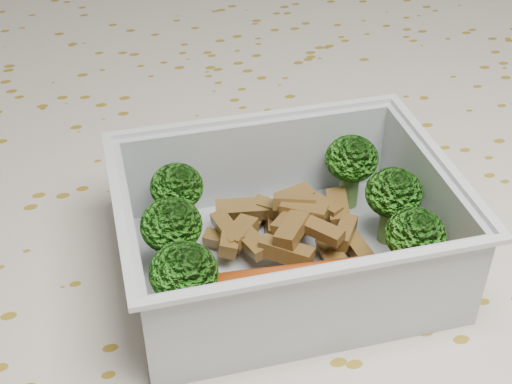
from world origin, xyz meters
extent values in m
cube|color=brown|center=(0.00, 0.00, 0.73)|extent=(1.40, 0.90, 0.04)
cube|color=beige|center=(0.00, 0.00, 0.75)|extent=(1.46, 0.96, 0.01)
cube|color=beige|center=(0.00, 0.48, 0.66)|extent=(1.46, 0.01, 0.18)
cube|color=silver|center=(0.01, -0.04, 0.76)|extent=(0.19, 0.15, 0.00)
cube|color=silver|center=(0.01, 0.03, 0.79)|extent=(0.19, 0.01, 0.06)
cube|color=silver|center=(0.01, -0.11, 0.79)|extent=(0.19, 0.01, 0.06)
cube|color=silver|center=(0.10, -0.05, 0.79)|extent=(0.01, 0.14, 0.06)
cube|color=silver|center=(-0.08, -0.04, 0.79)|extent=(0.01, 0.14, 0.06)
cube|color=silver|center=(0.01, 0.03, 0.82)|extent=(0.20, 0.01, 0.00)
cube|color=silver|center=(0.01, -0.12, 0.82)|extent=(0.20, 0.01, 0.00)
cube|color=silver|center=(0.11, -0.05, 0.82)|extent=(0.01, 0.14, 0.00)
cube|color=silver|center=(-0.09, -0.04, 0.82)|extent=(0.01, 0.14, 0.00)
cylinder|color=#608C3F|center=(-0.05, 0.00, 0.77)|extent=(0.01, 0.01, 0.03)
ellipsoid|color=#388F20|center=(-0.05, 0.00, 0.80)|extent=(0.03, 0.03, 0.03)
cylinder|color=#608C3F|center=(0.07, 0.00, 0.77)|extent=(0.01, 0.01, 0.03)
ellipsoid|color=#388F20|center=(0.07, 0.00, 0.80)|extent=(0.04, 0.04, 0.03)
cylinder|color=#608C3F|center=(-0.06, -0.03, 0.77)|extent=(0.01, 0.01, 0.02)
ellipsoid|color=#388F20|center=(-0.06, -0.03, 0.80)|extent=(0.04, 0.04, 0.03)
cylinder|color=#608C3F|center=(0.08, -0.04, 0.77)|extent=(0.01, 0.01, 0.03)
ellipsoid|color=#388F20|center=(0.08, -0.04, 0.80)|extent=(0.04, 0.04, 0.03)
cylinder|color=#608C3F|center=(-0.06, -0.07, 0.77)|extent=(0.01, 0.01, 0.02)
ellipsoid|color=#388F20|center=(-0.06, -0.07, 0.80)|extent=(0.04, 0.04, 0.03)
cylinder|color=#608C3F|center=(0.07, -0.08, 0.77)|extent=(0.01, 0.01, 0.03)
ellipsoid|color=#388F20|center=(0.07, -0.08, 0.80)|extent=(0.04, 0.04, 0.03)
cube|color=brown|center=(0.01, -0.05, 0.78)|extent=(0.03, 0.03, 0.01)
cube|color=brown|center=(0.04, -0.01, 0.78)|extent=(0.02, 0.03, 0.01)
cube|color=brown|center=(0.02, -0.03, 0.79)|extent=(0.03, 0.03, 0.01)
cube|color=brown|center=(-0.03, -0.02, 0.77)|extent=(0.03, 0.02, 0.01)
cube|color=brown|center=(0.03, 0.00, 0.78)|extent=(0.02, 0.01, 0.01)
cube|color=brown|center=(0.03, -0.01, 0.77)|extent=(0.03, 0.02, 0.01)
cube|color=brown|center=(-0.01, 0.00, 0.78)|extent=(0.04, 0.02, 0.01)
cube|color=brown|center=(0.02, -0.01, 0.79)|extent=(0.02, 0.02, 0.01)
cube|color=brown|center=(0.04, -0.01, 0.78)|extent=(0.03, 0.03, 0.01)
cube|color=brown|center=(0.01, -0.01, 0.77)|extent=(0.02, 0.03, 0.01)
cube|color=brown|center=(0.05, -0.02, 0.78)|extent=(0.02, 0.04, 0.01)
cube|color=brown|center=(0.02, -0.02, 0.79)|extent=(0.03, 0.02, 0.01)
cube|color=brown|center=(0.00, 0.00, 0.77)|extent=(0.03, 0.04, 0.01)
cube|color=brown|center=(0.01, -0.01, 0.78)|extent=(0.02, 0.02, 0.01)
cube|color=brown|center=(0.01, -0.04, 0.79)|extent=(0.03, 0.03, 0.01)
cube|color=brown|center=(-0.02, -0.02, 0.78)|extent=(0.02, 0.03, 0.01)
cube|color=brown|center=(-0.01, -0.03, 0.78)|extent=(0.02, 0.03, 0.01)
cube|color=brown|center=(0.04, -0.05, 0.77)|extent=(0.02, 0.03, 0.01)
cube|color=brown|center=(0.03, -0.05, 0.79)|extent=(0.03, 0.03, 0.01)
cube|color=brown|center=(0.01, -0.03, 0.79)|extent=(0.03, 0.03, 0.01)
cube|color=brown|center=(0.05, -0.04, 0.78)|extent=(0.02, 0.03, 0.01)
cube|color=brown|center=(0.03, -0.01, 0.77)|extent=(0.03, 0.03, 0.01)
cube|color=brown|center=(-0.02, -0.02, 0.78)|extent=(0.03, 0.03, 0.01)
cube|color=brown|center=(0.05, -0.05, 0.77)|extent=(0.01, 0.03, 0.01)
cube|color=brown|center=(-0.02, -0.03, 0.78)|extent=(0.02, 0.03, 0.01)
cylinder|color=#B03D11|center=(0.01, -0.08, 0.78)|extent=(0.15, 0.05, 0.03)
sphere|color=#B03D11|center=(0.08, -0.09, 0.78)|extent=(0.03, 0.03, 0.03)
sphere|color=#B03D11|center=(-0.06, -0.08, 0.78)|extent=(0.03, 0.03, 0.03)
camera|label=1|loc=(-0.10, -0.35, 1.07)|focal=50.00mm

